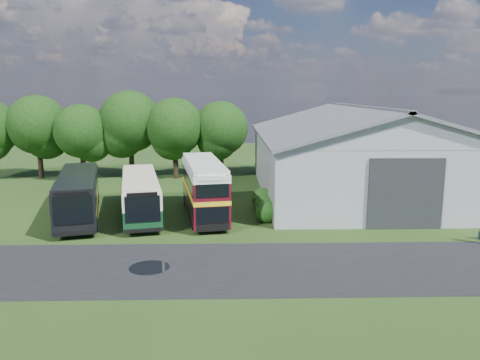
{
  "coord_description": "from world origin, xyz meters",
  "views": [
    {
      "loc": [
        2.84,
        -27.17,
        9.41
      ],
      "look_at": [
        3.7,
        8.0,
        2.77
      ],
      "focal_mm": 35.0,
      "sensor_mm": 36.0,
      "label": 1
    }
  ],
  "objects_px": {
    "storage_shed": "(359,149)",
    "bus_maroon_double": "(204,189)",
    "bus_dark_single": "(78,194)",
    "bus_green_single": "(140,194)"
  },
  "relations": [
    {
      "from": "storage_shed",
      "to": "bus_green_single",
      "type": "relative_size",
      "value": 2.12
    },
    {
      "from": "bus_maroon_double",
      "to": "bus_dark_single",
      "type": "xyz_separation_m",
      "value": [
        -9.5,
        -0.02,
        -0.37
      ]
    },
    {
      "from": "storage_shed",
      "to": "bus_maroon_double",
      "type": "xyz_separation_m",
      "value": [
        -14.05,
        -8.3,
        -2.01
      ]
    },
    {
      "from": "bus_maroon_double",
      "to": "storage_shed",
      "type": "bearing_deg",
      "value": 21.11
    },
    {
      "from": "storage_shed",
      "to": "bus_maroon_double",
      "type": "relative_size",
      "value": 2.41
    },
    {
      "from": "bus_green_single",
      "to": "bus_maroon_double",
      "type": "relative_size",
      "value": 1.13
    },
    {
      "from": "bus_green_single",
      "to": "bus_maroon_double",
      "type": "distance_m",
      "value": 4.93
    },
    {
      "from": "bus_maroon_double",
      "to": "bus_dark_single",
      "type": "distance_m",
      "value": 9.51
    },
    {
      "from": "bus_maroon_double",
      "to": "bus_dark_single",
      "type": "relative_size",
      "value": 0.83
    },
    {
      "from": "storage_shed",
      "to": "bus_green_single",
      "type": "height_order",
      "value": "storage_shed"
    }
  ]
}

